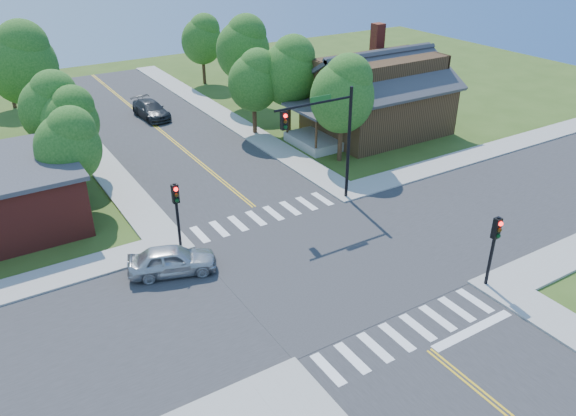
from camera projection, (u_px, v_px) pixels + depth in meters
ground at (325, 265)px, 28.87m from camera, size 100.00×100.00×0.00m
road_ns at (325, 265)px, 28.86m from camera, size 10.00×90.00×0.04m
road_ew at (325, 265)px, 28.85m from camera, size 90.00×10.00×0.04m
intersection_patch at (325, 265)px, 28.87m from camera, size 10.20×10.20×0.06m
sidewalk_ne at (369, 123)px, 48.11m from camera, size 40.00×40.00×0.14m
crosswalk_north at (265, 216)px, 33.50m from camera, size 8.85×2.00×0.01m
crosswalk_south at (407, 332)px, 24.19m from camera, size 8.85×2.00×0.01m
centerline at (325, 264)px, 28.84m from camera, size 0.30×90.00×0.01m
stop_bar at (473, 331)px, 24.32m from camera, size 4.60×0.45×0.09m
signal_mast_ne at (327, 130)px, 32.63m from camera, size 5.30×0.42×7.20m
signal_pole_se at (495, 239)px, 26.02m from camera, size 0.34×0.42×3.80m
signal_pole_nw at (176, 203)px, 29.20m from camera, size 0.34×0.42×3.80m
house_ne at (377, 92)px, 45.07m from camera, size 13.05×8.80×7.11m
tree_e_a at (344, 92)px, 38.74m from camera, size 4.57×4.34×7.76m
tree_e_b at (290, 69)px, 44.15m from camera, size 4.63×4.40×7.87m
tree_e_c at (244, 46)px, 50.30m from camera, size 4.90×4.65×8.33m
tree_e_d at (203, 38)px, 57.48m from camera, size 4.23×4.01×7.18m
tree_w_a at (69, 144)px, 32.43m from camera, size 3.81×3.62×6.48m
tree_w_b at (52, 106)px, 37.38m from camera, size 4.17×3.96×7.09m
tree_w_c at (22, 61)px, 43.08m from camera, size 5.37×5.10×9.13m
tree_w_d at (5, 60)px, 50.17m from camera, size 3.98×3.78×6.76m
tree_house at (255, 79)px, 43.90m from camera, size 4.09×3.88×6.95m
tree_bldg at (71, 118)px, 36.70m from camera, size 3.74×3.55×6.36m
car_silver at (172, 261)px, 27.88m from camera, size 4.46×5.45×1.49m
car_dgrey at (151, 110)px, 49.26m from camera, size 2.71×5.24×1.44m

